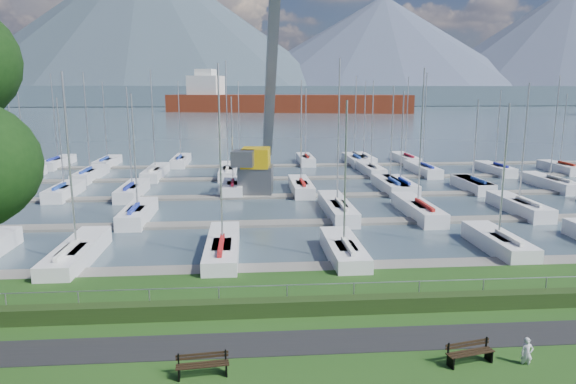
{
  "coord_description": "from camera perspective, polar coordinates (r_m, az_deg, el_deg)",
  "views": [
    {
      "loc": [
        -2.65,
        -21.34,
        9.67
      ],
      "look_at": [
        0.0,
        12.0,
        3.0
      ],
      "focal_mm": 32.0,
      "sensor_mm": 36.0,
      "label": 1
    }
  ],
  "objects": [
    {
      "name": "bench_right",
      "position": [
        20.34,
        19.52,
        -16.47
      ],
      "size": [
        1.85,
        0.79,
        0.85
      ],
      "rotation": [
        0.0,
        0.0,
        0.21
      ],
      "color": "black",
      "rests_on": "grass"
    },
    {
      "name": "fence",
      "position": [
        23.11,
        2.4,
        -10.23
      ],
      "size": [
        80.0,
        0.04,
        0.04
      ],
      "primitive_type": "cylinder",
      "rotation": [
        0.0,
        1.57,
        0.0
      ],
      "color": "#94979C",
      "rests_on": "grass"
    },
    {
      "name": "crane",
      "position": [
        50.38,
        -3.15,
        6.32
      ],
      "size": [
        4.96,
        13.33,
        22.35
      ],
      "rotation": [
        0.0,
        0.0,
        -0.11
      ],
      "color": "#56585D",
      "rests_on": "water"
    },
    {
      "name": "path",
      "position": [
        20.9,
        3.4,
        -16.28
      ],
      "size": [
        160.0,
        2.0,
        0.04
      ],
      "primitive_type": "cube",
      "color": "black",
      "rests_on": "grass"
    },
    {
      "name": "mountains",
      "position": [
        427.69,
        -3.32,
        16.22
      ],
      "size": [
        1190.0,
        360.0,
        115.0
      ],
      "color": "#49576B",
      "rests_on": "water"
    },
    {
      "name": "person",
      "position": [
        20.93,
        25.04,
        -15.58
      ],
      "size": [
        0.47,
        0.34,
        1.17
      ],
      "primitive_type": "imported",
      "rotation": [
        0.0,
        0.0,
        -0.16
      ],
      "color": "silver",
      "rests_on": "grass"
    },
    {
      "name": "hedge",
      "position": [
        23.07,
        2.5,
        -12.56
      ],
      "size": [
        80.0,
        0.7,
        0.7
      ],
      "primitive_type": "cube",
      "color": "#1F3212",
      "rests_on": "grass"
    },
    {
      "name": "water",
      "position": [
        281.53,
        -4.06,
        9.2
      ],
      "size": [
        800.0,
        540.0,
        0.2
      ],
      "primitive_type": "cube",
      "color": "#40525E"
    },
    {
      "name": "bench_left",
      "position": [
        18.77,
        -9.48,
        -18.42
      ],
      "size": [
        1.83,
        0.6,
        0.85
      ],
      "rotation": [
        0.0,
        0.0,
        0.1
      ],
      "color": "black",
      "rests_on": "grass"
    },
    {
      "name": "sailboat_fleet",
      "position": [
        51.25,
        -2.6,
        6.36
      ],
      "size": [
        76.17,
        49.76,
        13.49
      ],
      "color": "#1E3C96",
      "rests_on": "water"
    },
    {
      "name": "docks",
      "position": [
        48.43,
        -1.31,
        -0.51
      ],
      "size": [
        90.0,
        41.6,
        0.25
      ],
      "color": "gray",
      "rests_on": "water"
    },
    {
      "name": "foothill",
      "position": [
        351.37,
        -4.19,
        10.65
      ],
      "size": [
        900.0,
        80.0,
        12.0
      ],
      "primitive_type": "cube",
      "color": "#465866",
      "rests_on": "water"
    },
    {
      "name": "cargo_ship_mid",
      "position": [
        236.4,
        -1.06,
        9.77
      ],
      "size": [
        111.37,
        44.64,
        21.5
      ],
      "rotation": [
        0.0,
        0.0,
        -0.25
      ],
      "color": "maroon",
      "rests_on": "water"
    }
  ]
}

